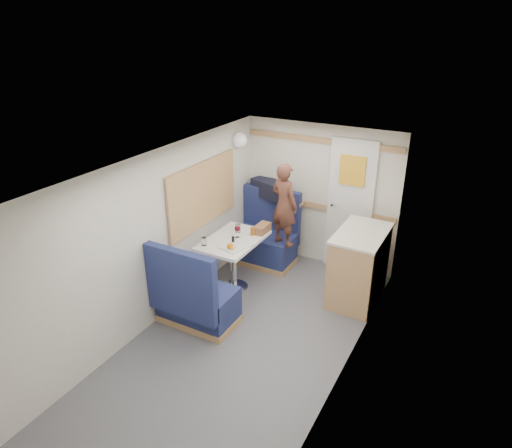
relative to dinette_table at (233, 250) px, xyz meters
The scene contains 26 objects.
floor 1.32m from the dinette_table, 56.98° to the right, with size 4.50×4.50×0.00m, color #515156.
ceiling 1.87m from the dinette_table, 56.98° to the right, with size 4.50×4.50×0.00m, color silver.
wall_back 1.47m from the dinette_table, 62.53° to the left, with size 2.20×0.02×2.00m, color silver.
wall_left 1.18m from the dinette_table, 114.23° to the right, with size 0.02×4.50×2.00m, color silver.
wall_right 2.06m from the dinette_table, 29.74° to the right, with size 0.02×4.50×2.00m, color silver.
oak_trim_low 1.42m from the dinette_table, 62.15° to the left, with size 2.15×0.02×0.08m, color #B0844F.
oak_trim_high 1.85m from the dinette_table, 62.15° to the left, with size 2.15×0.02×0.08m, color #B0844F.
side_window 0.81m from the dinette_table, behind, with size 0.04×1.30×0.72m, color #B0C1A3.
rear_door 1.69m from the dinette_table, 47.92° to the left, with size 0.62×0.12×1.86m.
dinette_table is the anchor object (origin of this frame).
bench_far 0.90m from the dinette_table, 90.00° to the left, with size 0.90×0.59×1.05m.
bench_near 0.90m from the dinette_table, 90.00° to the right, with size 0.90×0.59×1.05m.
ledge 1.16m from the dinette_table, 90.00° to the left, with size 0.90×0.14×0.04m, color #B0844F.
dome_light 1.51m from the dinette_table, 114.65° to the left, with size 0.20×0.20×0.20m, color white.
galley_counter 1.57m from the dinette_table, 20.54° to the left, with size 0.57×0.92×0.92m.
person 0.90m from the dinette_table, 61.10° to the left, with size 0.41×0.27×1.13m, color brown.
duffel_bag 1.21m from the dinette_table, 93.98° to the left, with size 0.51×0.25×0.25m, color black.
tray 0.27m from the dinette_table, 49.20° to the right, with size 0.26×0.35×0.02m, color white.
orange_fruit 0.36m from the dinette_table, 65.69° to the right, with size 0.07×0.07×0.07m, color orange.
cheese_block 0.35m from the dinette_table, 62.39° to the right, with size 0.09×0.06×0.03m, color #EDDF88.
wine_glass 0.28m from the dinette_table, 60.97° to the left, with size 0.08×0.08×0.17m.
tumbler_left 0.43m from the dinette_table, 125.89° to the right, with size 0.06×0.06×0.10m, color white.
tumbler_mid 0.30m from the dinette_table, 103.86° to the left, with size 0.07×0.07×0.11m, color white.
beer_glass 0.34m from the dinette_table, 55.04° to the left, with size 0.06×0.06×0.10m, color #924F15.
pepper_grinder 0.23m from the dinette_table, 59.05° to the right, with size 0.03×0.03×0.09m, color black.
bread_loaf 0.47m from the dinette_table, 57.67° to the left, with size 0.14×0.25×0.11m, color brown.
Camera 1 is at (2.05, -3.37, 3.25)m, focal length 32.00 mm.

